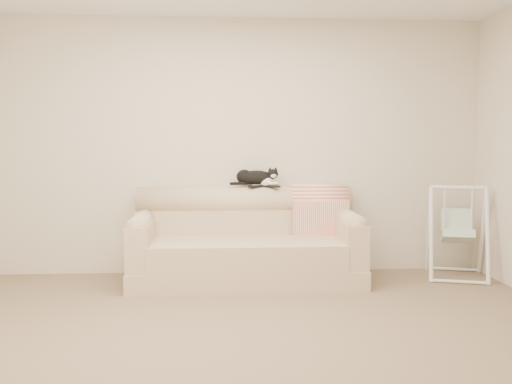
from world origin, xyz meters
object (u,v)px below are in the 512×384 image
tuxedo_cat (256,177)px  baby_swing (457,231)px  sofa (246,245)px  remote_b (272,186)px  remote_a (257,186)px

tuxedo_cat → baby_swing: bearing=-7.4°
sofa → tuxedo_cat: tuxedo_cat is taller
sofa → baby_swing: bearing=-0.2°
sofa → baby_swing: baby_swing is taller
sofa → baby_swing: (2.11, -0.01, 0.11)m
sofa → remote_b: (0.28, 0.20, 0.56)m
sofa → remote_b: 0.65m
remote_a → tuxedo_cat: size_ratio=0.36×
sofa → remote_a: (0.12, 0.22, 0.56)m
sofa → remote_b: size_ratio=14.18×
sofa → remote_a: remote_a is taller
remote_b → tuxedo_cat: (-0.16, 0.06, 0.09)m
sofa → remote_b: remote_b is taller
remote_a → remote_b: remote_a is taller
baby_swing → tuxedo_cat: bearing=172.6°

